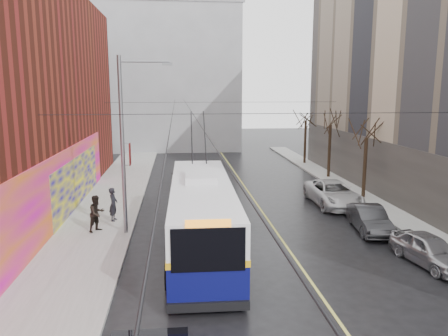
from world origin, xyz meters
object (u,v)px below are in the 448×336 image
Objects in this scene: tree_near at (367,126)px; trolleybus at (202,213)px; pedestrian_b at (97,213)px; tree_mid at (331,116)px; parked_car_b at (369,219)px; streetlight_pole at (126,141)px; parked_car_c at (333,193)px; parked_car_a at (429,250)px; tree_far at (306,112)px; following_car at (184,175)px; pedestrian_a at (113,204)px.

tree_near is 14.56m from trolleybus.
pedestrian_b is at bearing 154.65° from trolleybus.
tree_mid reaches higher than parked_car_b.
parked_car_c is at bearing 20.11° from streetlight_pole.
trolleybus is (3.61, -2.28, -3.15)m from streetlight_pole.
parked_car_b is 2.15× the size of pedestrian_b.
parked_car_a is at bearing -70.40° from pedestrian_b.
streetlight_pole is 1.37× the size of tree_far.
parked_car_b is 15.74m from following_car.
tree_far is 24.43m from pedestrian_a.
parked_car_b is 2.19× the size of pedestrian_a.
streetlight_pole is at bearing -139.35° from tree_mid.
trolleybus is 10.03m from parked_car_a.
tree_near is 1.56× the size of parked_car_b.
tree_near is 18.12m from pedestrian_b.
trolleybus reaches higher than parked_car_c.
pedestrian_a is (-1.07, 2.17, -3.76)m from streetlight_pole.
following_car is (-12.16, 5.76, -4.22)m from tree_near.
parked_car_a is at bearing -100.07° from tree_near.
tree_near is 12.22m from parked_car_a.
pedestrian_b is (-4.62, -11.41, 0.35)m from following_car.
parked_car_c reaches higher than parked_car_b.
tree_near is 8.43m from parked_car_b.
tree_far is 3.52× the size of pedestrian_a.
streetlight_pole is 4.82× the size of pedestrian_a.
trolleybus is 14.08m from following_car.
tree_mid is at bearing 86.41° from parked_car_b.
pedestrian_a reaches higher than parked_car_c.
pedestrian_b is (-14.78, 5.61, 0.44)m from parked_car_a.
tree_far is at bearing -35.09° from pedestrian_a.
streetlight_pole is 14.76m from parked_car_a.
pedestrian_b reaches higher than parked_car_a.
parked_car_a is 0.95× the size of parked_car_b.
tree_near is 17.10m from pedestrian_a.
streetlight_pole is at bearing -158.38° from tree_near.
parked_car_c is 2.98× the size of pedestrian_a.
trolleybus is 6.49m from pedestrian_a.
parked_car_b is at bearing 89.45° from parked_car_a.
tree_near is at bearing -21.23° from following_car.
trolleybus is 11.23m from parked_car_c.
tree_mid is 19.93m from pedestrian_a.
pedestrian_b is at bearing 167.79° from streetlight_pole.
tree_far is at bearing 90.00° from tree_near.
trolleybus reaches higher than pedestrian_b.
pedestrian_a is at bearing 143.90° from parked_car_a.
pedestrian_b is (-16.78, -19.64, -4.04)m from tree_far.
tree_mid is 1.63× the size of parked_car_b.
tree_near is at bearing -31.02° from pedestrian_b.
trolleybus is at bearing -127.03° from tree_mid.
tree_near reaches higher than parked_car_c.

